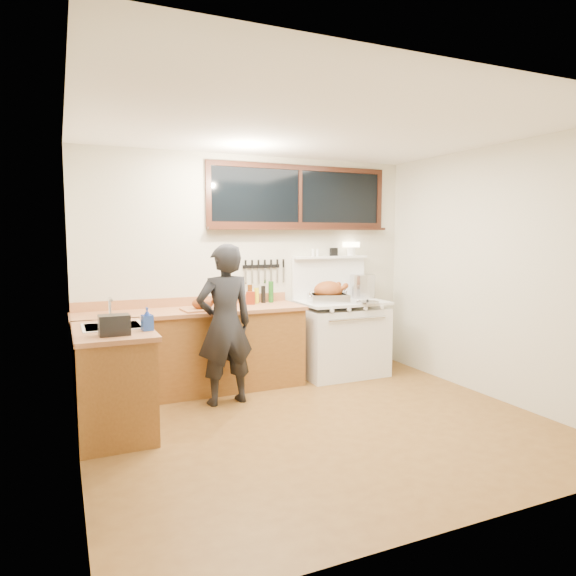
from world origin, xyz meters
name	(u,v)px	position (x,y,z in m)	size (l,w,h in m)	color
ground_plane	(322,426)	(0.00, 0.00, -0.01)	(4.00, 3.50, 0.02)	brown
room_shell	(323,240)	(0.00, 0.00, 1.65)	(4.10, 3.60, 2.65)	beige
counter_back	(193,350)	(-0.80, 1.45, 0.45)	(2.44, 0.64, 1.00)	brown
counter_left	(113,380)	(-1.70, 0.62, 0.45)	(0.64, 1.09, 0.90)	brown
sink_unit	(113,333)	(-1.68, 0.70, 0.85)	(0.50, 0.45, 0.37)	white
vintage_stove	(341,336)	(1.00, 1.41, 0.47)	(1.02, 0.74, 1.60)	white
back_window	(300,204)	(0.60, 1.72, 2.06)	(2.32, 0.13, 0.77)	black
left_doorway	(78,334)	(-1.99, -0.55, 1.09)	(0.02, 1.04, 2.17)	black
knife_strip	(263,267)	(0.12, 1.73, 1.31)	(0.52, 0.03, 0.28)	black
man	(225,324)	(-0.60, 0.94, 0.80)	(0.61, 0.43, 1.61)	black
soap_bottle	(147,319)	(-1.43, 0.41, 1.00)	(0.10, 0.10, 0.19)	#2245AC
toaster	(114,325)	(-1.70, 0.31, 0.98)	(0.24, 0.17, 0.16)	black
cutting_board	(203,305)	(-0.71, 1.33, 0.95)	(0.44, 0.34, 0.14)	#AC6E44
roast_turkey	(329,294)	(0.80, 1.36, 1.00)	(0.52, 0.44, 0.25)	silver
stockpot	(363,286)	(1.40, 1.56, 1.05)	(0.39, 0.39, 0.29)	silver
saucepan	(333,293)	(1.04, 1.70, 0.97)	(0.23, 0.31, 0.13)	silver
pot_lid	(368,302)	(1.18, 1.10, 0.91)	(0.35, 0.35, 0.04)	silver
coffee_tin	(251,298)	(-0.10, 1.56, 0.97)	(0.12, 0.11, 0.15)	maroon
pitcher	(252,296)	(-0.04, 1.66, 0.98)	(0.10, 0.10, 0.16)	white
bottle_cluster	(261,294)	(0.05, 1.63, 1.01)	(0.32, 0.06, 0.25)	black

